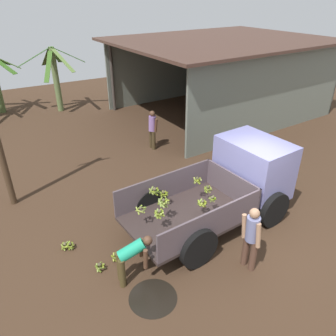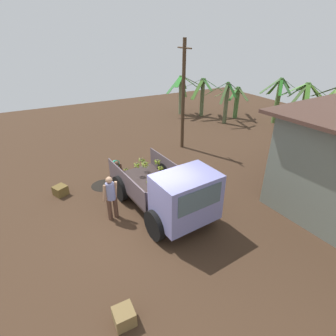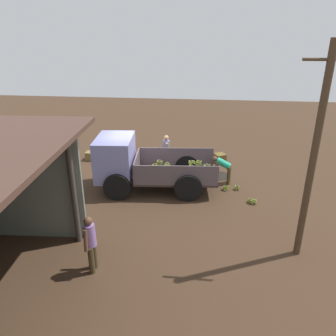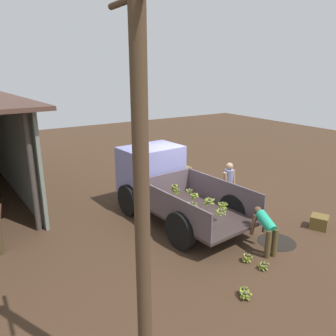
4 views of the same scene
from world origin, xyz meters
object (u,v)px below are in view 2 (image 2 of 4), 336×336
Objects in this scene: cargo_truck at (176,195)px; banana_bunch_on_ground_2 at (126,170)px; banana_bunch_on_ground_3 at (131,173)px; person_foreground_visitor at (111,196)px; person_bystander_near_shed at (277,166)px; person_worker_loading at (116,166)px; wooden_crate_0 at (60,191)px; banana_bunch_on_ground_1 at (143,161)px; banana_bunch_on_ground_0 at (143,162)px; wooden_crate_1 at (124,316)px; utility_pole at (183,96)px.

cargo_truck reaches higher than banana_bunch_on_ground_2.
cargo_truck is 18.81× the size of banana_bunch_on_ground_3.
person_bystander_near_shed is (1.07, 6.71, -0.04)m from person_foreground_visitor.
person_worker_loading is at bearing -27.91° from person_foreground_visitor.
wooden_crate_0 is at bearing -78.99° from person_worker_loading.
wooden_crate_0 reaches higher than banana_bunch_on_ground_1.
wooden_crate_1 reaches higher than banana_bunch_on_ground_0.
banana_bunch_on_ground_1 is at bearing 104.75° from wooden_crate_0.
wooden_crate_0 is (-3.59, -3.21, -0.88)m from cargo_truck.
banana_bunch_on_ground_1 is 0.54× the size of wooden_crate_1.
banana_bunch_on_ground_0 is at bearing 103.52° from wooden_crate_0.
person_bystander_near_shed is 6.24m from banana_bunch_on_ground_3.
cargo_truck is 6.78m from utility_pole.
cargo_truck is 3.00× the size of person_bystander_near_shed.
person_bystander_near_shed is (5.36, 1.32, -1.99)m from utility_pole.
utility_pole is 4.94m from banana_bunch_on_ground_3.
person_bystander_near_shed reaches higher than banana_bunch_on_ground_1.
person_foreground_visitor is 6.80m from person_bystander_near_shed.
person_bystander_near_shed reaches higher than banana_bunch_on_ground_0.
person_worker_loading is 2.43× the size of wooden_crate_1.
banana_bunch_on_ground_3 is at bearing 107.33° from person_worker_loading.
banana_bunch_on_ground_1 is 8.06m from wooden_crate_1.
person_bystander_near_shed is 6.56× the size of banana_bunch_on_ground_0.
person_foreground_visitor is 6.55× the size of banana_bunch_on_ground_3.
cargo_truck is at bearing 41.84° from wooden_crate_0.
utility_pole reaches higher than banana_bunch_on_ground_0.
person_worker_loading is 0.70× the size of person_bystander_near_shed.
banana_bunch_on_ground_0 is at bearing 129.30° from person_worker_loading.
person_worker_loading is 4.60× the size of banana_bunch_on_ground_0.
cargo_truck is 4.90m from wooden_crate_0.
banana_bunch_on_ground_0 is at bearing -44.10° from person_foreground_visitor.
wooden_crate_1 is (6.70, -2.53, 0.09)m from banana_bunch_on_ground_2.
banana_bunch_on_ground_2 is 0.50× the size of wooden_crate_0.
utility_pole is 22.82× the size of banana_bunch_on_ground_1.
person_bystander_near_shed is at bearing -105.38° from person_foreground_visitor.
banana_bunch_on_ground_0 is 0.51× the size of wooden_crate_0.
person_worker_loading is at bearing -60.71° from banana_bunch_on_ground_0.
cargo_truck reaches higher than person_bystander_near_shed.
banana_bunch_on_ground_0 is 1.10m from banana_bunch_on_ground_2.
person_foreground_visitor is 7.00× the size of banana_bunch_on_ground_2.
banana_bunch_on_ground_2 is (0.50, -1.09, 0.01)m from banana_bunch_on_ground_1.
person_worker_loading is 4.49× the size of banana_bunch_on_ground_1.
banana_bunch_on_ground_1 is (-4.53, -4.05, -0.76)m from person_bystander_near_shed.
banana_bunch_on_ground_1 is 1.20m from banana_bunch_on_ground_2.
banana_bunch_on_ground_3 is at bearing -39.72° from person_foreground_visitor.
banana_bunch_on_ground_3 is at bearing 177.56° from cargo_truck.
banana_bunch_on_ground_2 is 0.94× the size of banana_bunch_on_ground_3.
person_worker_loading is (-2.44, 0.96, -0.22)m from person_foreground_visitor.
banana_bunch_on_ground_2 is 0.52× the size of wooden_crate_1.
wooden_crate_1 is at bearing -20.66° from banana_bunch_on_ground_2.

